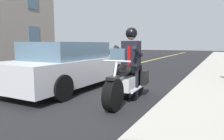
# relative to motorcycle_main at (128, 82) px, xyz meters

# --- Properties ---
(ground_plane) EXTENTS (80.00, 80.00, 0.00)m
(ground_plane) POSITION_rel_motorcycle_main_xyz_m (-0.03, -1.18, -0.45)
(ground_plane) COLOR black
(lane_center_stripe) EXTENTS (60.00, 0.16, 0.01)m
(lane_center_stripe) POSITION_rel_motorcycle_main_xyz_m (-0.03, -3.18, -0.45)
(lane_center_stripe) COLOR #E5DB4C
(lane_center_stripe) RESTS_ON ground_plane
(motorcycle_main) EXTENTS (2.22, 0.66, 1.26)m
(motorcycle_main) POSITION_rel_motorcycle_main_xyz_m (0.00, 0.00, 0.00)
(motorcycle_main) COLOR black
(motorcycle_main) RESTS_ON ground_plane
(rider_main) EXTENTS (0.64, 0.57, 1.74)m
(rider_main) POSITION_rel_motorcycle_main_xyz_m (-0.19, -0.01, 0.58)
(rider_main) COLOR black
(rider_main) RESTS_ON ground_plane
(car_silver) EXTENTS (4.60, 1.92, 1.40)m
(car_silver) POSITION_rel_motorcycle_main_xyz_m (-0.63, -2.22, 0.24)
(car_silver) COLOR silver
(car_silver) RESTS_ON ground_plane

